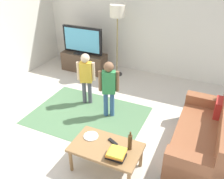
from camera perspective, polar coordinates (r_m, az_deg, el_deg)
ground at (r=4.35m, az=-3.37°, el=-11.06°), size 7.80×7.80×0.00m
wall_back at (r=6.28m, az=9.55°, el=15.52°), size 6.00×0.12×2.70m
area_rug at (r=4.87m, az=-5.71°, el=-6.01°), size 2.20×1.60×0.01m
tv_stand at (r=6.63m, az=-6.55°, el=6.37°), size 1.20×0.44×0.50m
tv at (r=6.40m, az=-6.95°, el=11.28°), size 1.10×0.28×0.71m
couch at (r=4.12m, az=21.39°, el=-10.87°), size 0.80×1.80×0.86m
floor_lamp at (r=5.96m, az=1.29°, el=17.08°), size 0.36×0.36×1.78m
child_near_tv at (r=4.95m, az=-6.10°, el=3.53°), size 0.35×0.21×1.11m
child_center at (r=4.50m, az=-0.75°, el=1.13°), size 0.36×0.22×1.14m
coffee_table at (r=3.57m, az=-1.39°, el=-13.80°), size 1.00×0.60×0.42m
book_stack at (r=3.36m, az=0.98°, el=-14.94°), size 0.26×0.23×0.10m
bottle at (r=3.43m, az=4.24°, el=-12.17°), size 0.06×0.06×0.29m
tv_remote at (r=3.60m, az=0.19°, el=-12.16°), size 0.17×0.12×0.02m
plate at (r=3.71m, az=-4.95°, el=-10.82°), size 0.22×0.22×0.02m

